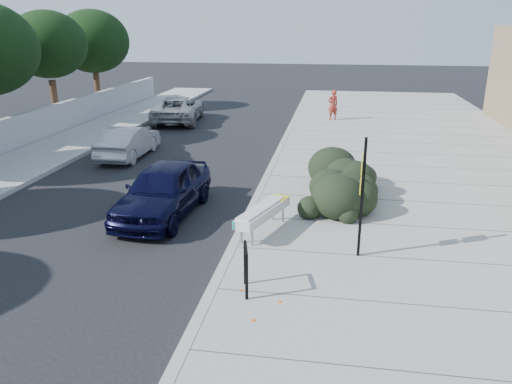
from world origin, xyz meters
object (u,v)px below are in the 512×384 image
at_px(bike_rack, 246,265).
at_px(pedestrian, 333,105).
at_px(bench, 263,212).
at_px(wagon_silver, 128,142).
at_px(sign_post, 362,191).
at_px(suv_silver, 178,109).
at_px(sedan_navy, 163,190).

distance_m(bike_rack, pedestrian, 19.26).
bearing_deg(pedestrian, bench, 55.04).
bearing_deg(wagon_silver, sign_post, 137.04).
height_order(sign_post, suv_silver, sign_post).
height_order(bike_rack, sign_post, sign_post).
relative_size(sedan_navy, pedestrian, 2.66).
xyz_separation_m(bench, sedan_navy, (-3.02, 1.15, 0.06)).
bearing_deg(wagon_silver, bike_rack, 122.86).
height_order(sedan_navy, wagon_silver, sedan_navy).
bearing_deg(sign_post, bike_rack, -134.16).
xyz_separation_m(sign_post, suv_silver, (-9.30, 16.05, -1.00)).
bearing_deg(pedestrian, sign_post, 63.10).
bearing_deg(wagon_silver, suv_silver, -87.72).
bearing_deg(bike_rack, wagon_silver, 110.42).
distance_m(wagon_silver, pedestrian, 12.13).
bearing_deg(sign_post, pedestrian, 96.75).
distance_m(sign_post, wagon_silver, 12.17).
distance_m(bike_rack, sign_post, 3.16).
bearing_deg(bike_rack, bench, 78.93).
distance_m(sign_post, pedestrian, 17.24).
bearing_deg(pedestrian, sedan_navy, 43.63).
distance_m(sign_post, sedan_navy, 5.85).
distance_m(bench, wagon_silver, 9.77).
bearing_deg(bench, pedestrian, 104.01).
xyz_separation_m(sedan_navy, suv_silver, (-3.95, 13.91, -0.03)).
bearing_deg(sedan_navy, pedestrian, 76.28).
distance_m(bench, sedan_navy, 3.23).
bearing_deg(sedan_navy, suv_silver, 108.90).
distance_m(bike_rack, suv_silver, 19.38).
bearing_deg(wagon_silver, sedan_navy, 120.19).
relative_size(bench, sign_post, 0.81).
height_order(bike_rack, wagon_silver, wagon_silver).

